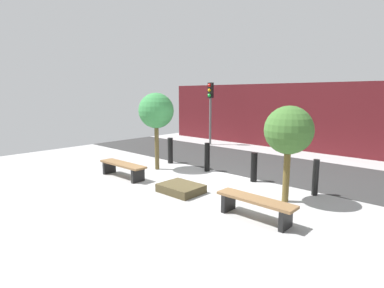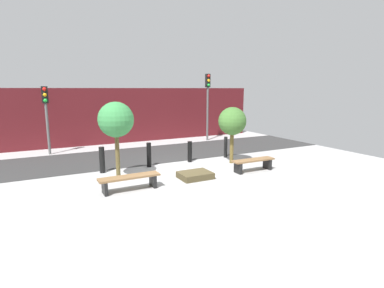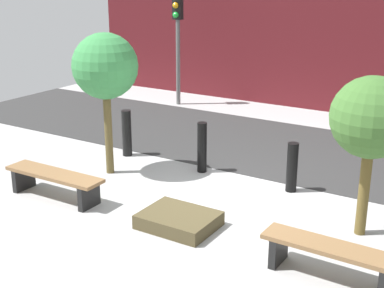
# 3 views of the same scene
# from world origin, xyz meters

# --- Properties ---
(ground_plane) EXTENTS (18.00, 18.00, 0.00)m
(ground_plane) POSITION_xyz_m (0.00, 0.00, 0.00)
(ground_plane) COLOR #9C9C9C
(road_strip) EXTENTS (18.00, 3.88, 0.01)m
(road_strip) POSITION_xyz_m (0.00, 3.57, 0.01)
(road_strip) COLOR #2D2D2D
(road_strip) RESTS_ON ground
(building_facade) EXTENTS (16.20, 0.50, 3.14)m
(building_facade) POSITION_xyz_m (0.00, 7.48, 1.57)
(building_facade) COLOR #511419
(building_facade) RESTS_ON ground
(bench_left) EXTENTS (1.89, 0.48, 0.46)m
(bench_left) POSITION_xyz_m (-2.40, -1.04, 0.34)
(bench_left) COLOR black
(bench_left) RESTS_ON ground
(bench_right) EXTENTS (1.75, 0.45, 0.46)m
(bench_right) POSITION_xyz_m (2.40, -1.04, 0.33)
(bench_right) COLOR black
(bench_right) RESTS_ON ground
(planter_bed) EXTENTS (1.11, 0.87, 0.22)m
(planter_bed) POSITION_xyz_m (0.00, -0.84, 0.11)
(planter_bed) COLOR #463D25
(planter_bed) RESTS_ON ground
(tree_behind_left_bench) EXTENTS (1.21, 1.21, 2.68)m
(tree_behind_left_bench) POSITION_xyz_m (-2.40, 0.40, 2.04)
(tree_behind_left_bench) COLOR brown
(tree_behind_left_bench) RESTS_ON ground
(tree_behind_right_bench) EXTENTS (1.16, 1.16, 2.36)m
(tree_behind_right_bench) POSITION_xyz_m (2.40, 0.40, 1.76)
(tree_behind_right_bench) COLOR brown
(tree_behind_right_bench) RESTS_ON ground
(bollard_far_left) EXTENTS (0.20, 0.20, 0.98)m
(bollard_far_left) POSITION_xyz_m (-2.75, 1.38, 0.49)
(bollard_far_left) COLOR black
(bollard_far_left) RESTS_ON ground
(bollard_left) EXTENTS (0.18, 0.18, 0.99)m
(bollard_left) POSITION_xyz_m (-0.92, 1.38, 0.49)
(bollard_left) COLOR black
(bollard_left) RESTS_ON ground
(bollard_center) EXTENTS (0.19, 0.19, 0.89)m
(bollard_center) POSITION_xyz_m (0.92, 1.38, 0.45)
(bollard_center) COLOR black
(bollard_center) RESTS_ON ground
(bollard_right) EXTENTS (0.16, 0.16, 0.96)m
(bollard_right) POSITION_xyz_m (2.75, 1.38, 0.48)
(bollard_right) COLOR black
(bollard_right) RESTS_ON ground
(traffic_light_west) EXTENTS (0.28, 0.27, 3.21)m
(traffic_light_west) POSITION_xyz_m (-4.37, 5.80, 2.24)
(traffic_light_west) COLOR #5D5D5D
(traffic_light_west) RESTS_ON ground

